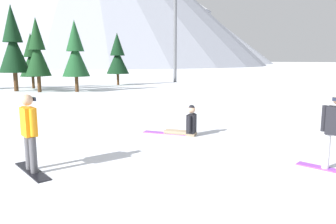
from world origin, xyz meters
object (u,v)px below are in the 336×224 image
(pine_tree_tall, at_px, (37,52))
(pine_tree_broad, at_px, (117,57))
(snowboarder_background, at_px, (186,125))
(snowboarder_foreground, at_px, (336,131))
(snowboarder_midground, at_px, (29,132))
(pine_tree_young, at_px, (13,44))
(pine_tree_short, at_px, (75,53))
(ski_lift_tower, at_px, (175,20))
(pine_tree_slender, at_px, (32,58))

(pine_tree_tall, height_order, pine_tree_broad, pine_tree_tall)
(pine_tree_tall, bearing_deg, snowboarder_background, -81.98)
(snowboarder_foreground, height_order, snowboarder_midground, snowboarder_foreground)
(snowboarder_background, bearing_deg, pine_tree_young, 101.74)
(pine_tree_broad, bearing_deg, snowboarder_background, -103.69)
(snowboarder_background, height_order, pine_tree_short, pine_tree_short)
(snowboarder_background, relative_size, ski_lift_tower, 0.13)
(pine_tree_slender, bearing_deg, snowboarder_midground, -95.62)
(snowboarder_foreground, bearing_deg, pine_tree_tall, 99.18)
(pine_tree_short, bearing_deg, ski_lift_tower, 27.07)
(snowboarder_foreground, bearing_deg, snowboarder_midground, 152.29)
(pine_tree_tall, xyz_separation_m, pine_tree_broad, (7.75, 4.00, -0.30))
(snowboarder_foreground, relative_size, pine_tree_slender, 0.36)
(pine_tree_broad, height_order, ski_lift_tower, ski_lift_tower)
(snowboarder_foreground, xyz_separation_m, pine_tree_young, (-5.10, 23.79, 2.75))
(snowboarder_background, height_order, pine_tree_broad, pine_tree_broad)
(snowboarder_midground, bearing_deg, ski_lift_tower, 54.52)
(pine_tree_slender, relative_size, pine_tree_young, 0.71)
(snowboarder_background, bearing_deg, pine_tree_slender, 96.78)
(snowboarder_midground, xyz_separation_m, snowboarder_background, (4.79, 1.36, -0.54))
(snowboarder_foreground, bearing_deg, pine_tree_short, 92.66)
(snowboarder_midground, bearing_deg, pine_tree_young, 87.86)
(snowboarder_midground, relative_size, pine_tree_short, 0.31)
(snowboarder_foreground, height_order, snowboarder_background, snowboarder_foreground)
(snowboarder_midground, distance_m, pine_tree_short, 18.62)
(pine_tree_slender, xyz_separation_m, pine_tree_young, (-1.47, -2.11, 1.06))
(snowboarder_background, relative_size, pine_tree_young, 0.23)
(pine_tree_short, xyz_separation_m, pine_tree_broad, (5.16, 5.14, -0.20))
(pine_tree_broad, bearing_deg, pine_tree_young, -166.16)
(pine_tree_slender, bearing_deg, pine_tree_broad, 1.33)
(pine_tree_slender, relative_size, pine_tree_broad, 0.93)
(pine_tree_short, distance_m, pine_tree_broad, 7.29)
(pine_tree_tall, bearing_deg, ski_lift_tower, 19.06)
(snowboarder_foreground, distance_m, pine_tree_slender, 26.20)
(pine_tree_short, bearing_deg, snowboarder_foreground, -87.34)
(snowboarder_background, height_order, ski_lift_tower, ski_lift_tower)
(snowboarder_background, bearing_deg, snowboarder_midground, -164.19)
(snowboarder_background, xyz_separation_m, pine_tree_young, (-4.02, 19.34, 3.30))
(pine_tree_broad, bearing_deg, ski_lift_tower, 9.08)
(pine_tree_broad, bearing_deg, pine_tree_short, -135.09)
(snowboarder_midground, distance_m, pine_tree_young, 20.90)
(pine_tree_tall, bearing_deg, pine_tree_short, -23.74)
(snowboarder_background, height_order, pine_tree_tall, pine_tree_tall)
(snowboarder_foreground, distance_m, snowboarder_background, 4.61)
(snowboarder_background, bearing_deg, ski_lift_tower, 61.43)
(pine_tree_slender, relative_size, ski_lift_tower, 0.39)
(snowboarder_midground, bearing_deg, pine_tree_short, 74.63)
(snowboarder_foreground, distance_m, snowboarder_midground, 6.64)
(pine_tree_broad, height_order, pine_tree_young, pine_tree_young)
(pine_tree_tall, bearing_deg, pine_tree_broad, 27.31)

